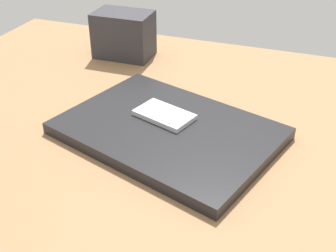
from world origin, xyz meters
The scene contains 4 objects.
desk_surface centered at (0.00, 0.00, 1.50)cm, with size 120.00×80.00×3.00cm, color olive.
laptop_closed centered at (1.79, 5.14, 4.03)cm, with size 35.16×24.91×2.06cm, color black.
cell_phone_on_laptop centered at (3.40, 2.63, 5.52)cm, with size 11.34×8.74×0.99cm.
desk_organizer centered at (23.52, -24.14, 8.26)cm, with size 13.17×8.64×10.52cm, color #2D2D33.
Camera 1 is at (-19.64, 63.75, 44.27)cm, focal length 46.57 mm.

